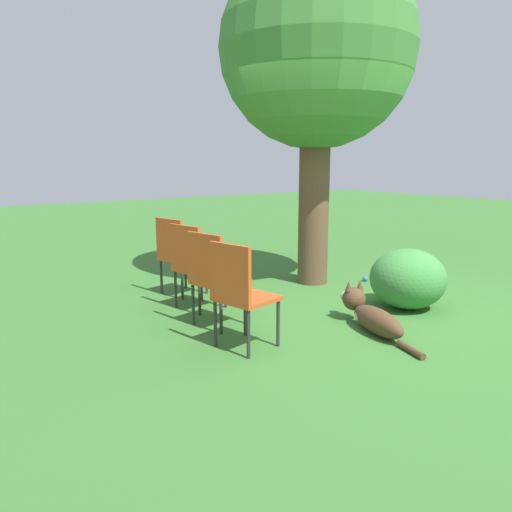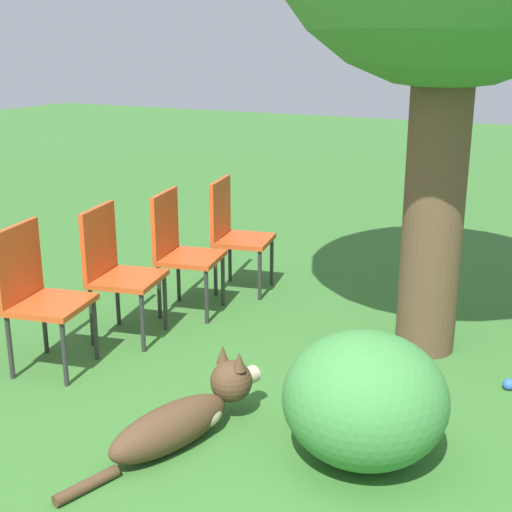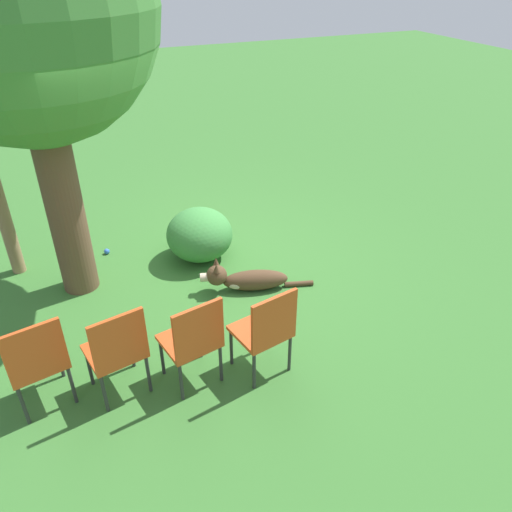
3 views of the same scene
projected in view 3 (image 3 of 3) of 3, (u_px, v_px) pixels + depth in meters
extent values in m
plane|color=#38702D|center=(195.00, 270.00, 5.87)|extent=(30.00, 30.00, 0.00)
cylinder|color=brown|center=(62.00, 197.00, 5.02)|extent=(0.38, 0.38, 2.18)
sphere|color=#427F38|center=(19.00, 7.00, 4.11)|extent=(2.32, 2.32, 2.32)
ellipsoid|color=#513823|center=(255.00, 280.00, 5.49)|extent=(0.42, 0.75, 0.23)
ellipsoid|color=#C6B293|center=(238.00, 282.00, 5.47)|extent=(0.26, 0.30, 0.14)
sphere|color=#513823|center=(217.00, 275.00, 5.40)|extent=(0.28, 0.28, 0.23)
cylinder|color=#C6B293|center=(205.00, 277.00, 5.39)|extent=(0.12, 0.12, 0.09)
cone|color=#513823|center=(216.00, 268.00, 5.27)|extent=(0.07, 0.07, 0.10)
cone|color=#513823|center=(216.00, 262.00, 5.38)|extent=(0.07, 0.07, 0.10)
cylinder|color=#513823|center=(299.00, 284.00, 5.58)|extent=(0.15, 0.33, 0.06)
cylinder|color=#937551|center=(7.00, 227.00, 5.55)|extent=(0.15, 0.15, 1.16)
cube|color=#D14C1E|center=(260.00, 331.00, 4.30)|extent=(0.50, 0.52, 0.04)
cube|color=#D14C1E|center=(274.00, 320.00, 4.03)|extent=(0.12, 0.44, 0.46)
cylinder|color=#2D2D2D|center=(231.00, 347.00, 4.45)|extent=(0.03, 0.03, 0.40)
cylinder|color=#2D2D2D|center=(266.00, 331.00, 4.63)|extent=(0.03, 0.03, 0.40)
cylinder|color=#2D2D2D|center=(254.00, 371.00, 4.20)|extent=(0.03, 0.03, 0.40)
cylinder|color=#2D2D2D|center=(290.00, 353.00, 4.38)|extent=(0.03, 0.03, 0.40)
cube|color=#D14C1E|center=(189.00, 341.00, 4.20)|extent=(0.50, 0.52, 0.04)
cube|color=#D14C1E|center=(199.00, 330.00, 3.93)|extent=(0.12, 0.44, 0.46)
cylinder|color=#2D2D2D|center=(162.00, 356.00, 4.34)|extent=(0.03, 0.03, 0.40)
cylinder|color=#2D2D2D|center=(200.00, 340.00, 4.53)|extent=(0.03, 0.03, 0.40)
cylinder|color=#2D2D2D|center=(181.00, 382.00, 4.09)|extent=(0.03, 0.03, 0.40)
cylinder|color=#2D2D2D|center=(221.00, 363.00, 4.28)|extent=(0.03, 0.03, 0.40)
cube|color=#D14C1E|center=(115.00, 351.00, 4.09)|extent=(0.50, 0.52, 0.04)
cube|color=#D14C1E|center=(119.00, 341.00, 3.82)|extent=(0.12, 0.44, 0.46)
cylinder|color=#2D2D2D|center=(89.00, 367.00, 4.24)|extent=(0.03, 0.03, 0.40)
cylinder|color=#2D2D2D|center=(131.00, 349.00, 4.42)|extent=(0.03, 0.03, 0.40)
cylinder|color=#2D2D2D|center=(104.00, 393.00, 3.99)|extent=(0.03, 0.03, 0.40)
cylinder|color=#2D2D2D|center=(148.00, 373.00, 4.17)|extent=(0.03, 0.03, 0.40)
cube|color=#D14C1E|center=(36.00, 361.00, 3.98)|extent=(0.50, 0.52, 0.04)
cube|color=#D14C1E|center=(35.00, 352.00, 3.72)|extent=(0.12, 0.44, 0.46)
cylinder|color=#2D2D2D|center=(13.00, 377.00, 4.13)|extent=(0.03, 0.03, 0.40)
cylinder|color=#2D2D2D|center=(59.00, 359.00, 4.32)|extent=(0.03, 0.03, 0.40)
cylinder|color=#2D2D2D|center=(23.00, 405.00, 3.88)|extent=(0.03, 0.03, 0.40)
cylinder|color=#2D2D2D|center=(72.00, 385.00, 4.07)|extent=(0.03, 0.03, 0.40)
sphere|color=blue|center=(107.00, 251.00, 6.16)|extent=(0.07, 0.07, 0.07)
ellipsoid|color=#3D843D|center=(200.00, 235.00, 5.94)|extent=(0.79, 0.79, 0.63)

